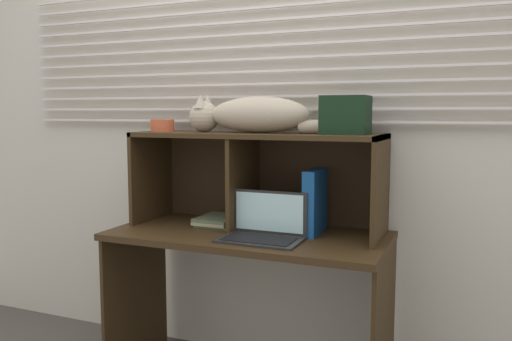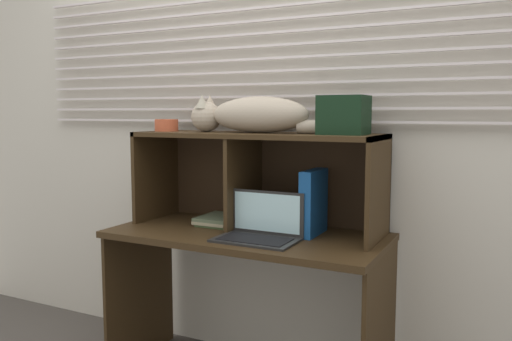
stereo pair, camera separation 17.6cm
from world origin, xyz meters
name	(u,v)px [view 1 (the left image)]	position (x,y,z in m)	size (l,w,h in m)	color
back_panel_with_blinds	(274,119)	(0.00, 0.55, 1.26)	(4.40, 0.08, 2.50)	beige
desk	(248,265)	(0.00, 0.21, 0.59)	(1.27, 0.59, 0.74)	#352513
hutch_shelf_unit	(257,162)	(-0.01, 0.34, 1.05)	(1.18, 0.38, 0.45)	#352513
cat	(253,115)	(-0.02, 0.31, 1.28)	(0.87, 0.18, 0.18)	#B1A28D
laptop	(263,230)	(0.11, 0.12, 0.78)	(0.35, 0.22, 0.20)	black
binder_upright	(315,202)	(0.29, 0.31, 0.89)	(0.06, 0.23, 0.29)	#15498D
book_stack	(218,221)	(-0.20, 0.31, 0.76)	(0.19, 0.23, 0.04)	#516D3E
small_basket	(162,125)	(-0.51, 0.31, 1.22)	(0.12, 0.12, 0.06)	#C55635
storage_box	(346,115)	(0.42, 0.31, 1.28)	(0.20, 0.17, 0.17)	black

